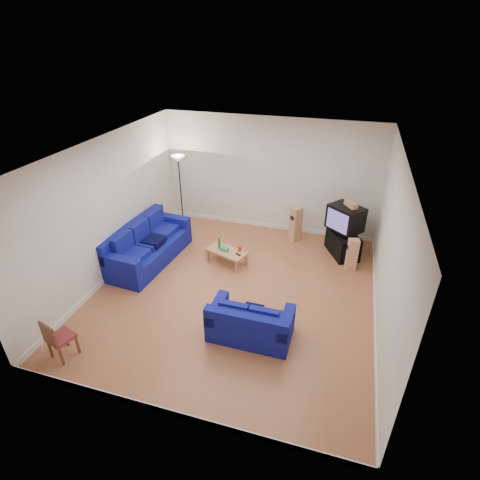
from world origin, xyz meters
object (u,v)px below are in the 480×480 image
(television, at_px, (345,218))
(tv_stand, at_px, (343,244))
(sofa_three_seat, at_px, (146,247))
(coffee_table, at_px, (227,252))
(sofa_loveseat, at_px, (250,325))

(television, bearing_deg, tv_stand, -2.67)
(sofa_three_seat, distance_m, coffee_table, 2.03)
(sofa_three_seat, height_order, coffee_table, sofa_three_seat)
(sofa_loveseat, distance_m, coffee_table, 2.64)
(sofa_three_seat, xyz_separation_m, television, (4.68, 1.73, 0.67))
(coffee_table, height_order, tv_stand, tv_stand)
(coffee_table, height_order, television, television)
(sofa_loveseat, height_order, television, television)
(sofa_three_seat, bearing_deg, coffee_table, 107.17)
(sofa_loveseat, xyz_separation_m, television, (1.47, 3.63, 0.73))
(sofa_three_seat, bearing_deg, sofa_loveseat, 64.29)
(coffee_table, bearing_deg, tv_stand, 24.96)
(sofa_three_seat, bearing_deg, television, 115.11)
(sofa_loveseat, bearing_deg, coffee_table, 118.33)
(sofa_three_seat, height_order, tv_stand, sofa_three_seat)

